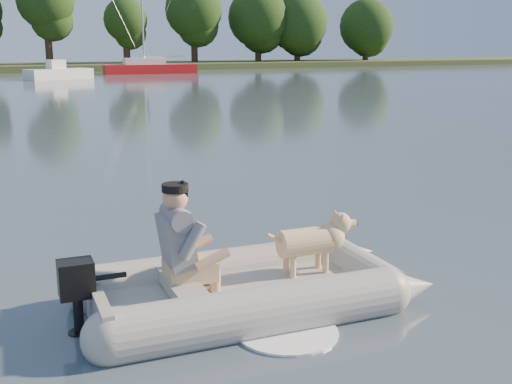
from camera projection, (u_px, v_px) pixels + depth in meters
name	position (u px, v px, depth m)	size (l,w,h in m)	color
water	(307.00, 298.00, 7.12)	(160.00, 160.00, 0.00)	slate
shore_bank	(9.00, 68.00, 62.42)	(160.00, 12.00, 0.70)	#47512D
treeline	(67.00, 15.00, 62.66)	(84.66, 7.35, 9.27)	#332316
dinghy	(250.00, 248.00, 6.79)	(4.73, 2.90, 1.49)	gray
man	(179.00, 237.00, 6.52)	(0.78, 0.67, 1.16)	slate
dog	(306.00, 246.00, 7.11)	(1.01, 0.36, 0.67)	tan
outboard_motor	(78.00, 300.00, 6.20)	(0.45, 0.31, 0.85)	black
motorboat	(58.00, 66.00, 48.05)	(5.04, 1.94, 2.13)	white
sailboat	(149.00, 68.00, 56.72)	(8.17, 3.01, 11.01)	red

